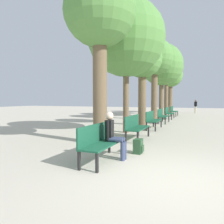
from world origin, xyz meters
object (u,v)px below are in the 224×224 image
object	(u,v)px
bench_row_3	(162,115)
bench_row_5	(173,110)
bench_row_1	(135,126)
tree_row_3	(155,58)
tree_row_0	(100,15)
tree_row_2	(142,60)
person_seated	(113,134)
backpack	(138,146)
bench_row_4	(169,112)
tree_row_5	(167,67)
tree_row_6	(171,76)
bench_row_2	(152,119)
bench_row_0	(100,140)
tree_row_1	(126,38)
pedestrian_near	(196,106)
tree_row_4	(162,65)

from	to	relation	value
bench_row_3	bench_row_5	size ratio (longest dim) A/B	1.00
bench_row_1	tree_row_3	bearing A→B (deg)	96.21
bench_row_3	tree_row_0	world-z (taller)	tree_row_0
tree_row_2	person_seated	bearing A→B (deg)	-81.35
backpack	bench_row_4	bearing A→B (deg)	93.36
tree_row_2	tree_row_0	bearing A→B (deg)	-90.00
bench_row_4	tree_row_0	bearing A→B (deg)	-94.71
person_seated	bench_row_1	bearing A→B (deg)	94.73
bench_row_1	tree_row_5	bearing A→B (deg)	93.57
tree_row_5	backpack	distance (m)	17.77
bench_row_5	tree_row_5	size ratio (longest dim) A/B	0.28
tree_row_2	tree_row_6	size ratio (longest dim) A/B	0.90
person_seated	bench_row_5	bearing A→B (deg)	90.88
tree_row_0	bench_row_2	bearing A→B (deg)	78.72
tree_row_3	bench_row_0	bearing A→B (deg)	-85.52
tree_row_1	person_seated	distance (m)	6.08
tree_row_3	pedestrian_near	size ratio (longest dim) A/B	3.99
person_seated	backpack	distance (m)	1.06
bench_row_0	bench_row_3	xyz separation A→B (m)	(0.00, 9.92, 0.00)
bench_row_1	person_seated	world-z (taller)	person_seated
tree_row_1	backpack	xyz separation A→B (m)	(1.64, -3.78, -4.27)
tree_row_6	bench_row_0	bearing A→B (deg)	-87.55
bench_row_0	bench_row_5	xyz separation A→B (m)	(0.00, 16.54, 0.00)
person_seated	tree_row_2	bearing A→B (deg)	98.65
tree_row_6	person_seated	bearing A→B (deg)	-86.85
bench_row_1	bench_row_4	xyz separation A→B (m)	(0.00, 9.92, 0.00)
bench_row_5	tree_row_4	size ratio (longest dim) A/B	0.28
bench_row_3	tree_row_0	size ratio (longest dim) A/B	0.31
bench_row_2	tree_row_3	distance (m)	6.76
bench_row_1	bench_row_5	distance (m)	13.23
tree_row_3	tree_row_2	bearing A→B (deg)	-90.00
tree_row_2	backpack	bearing A→B (deg)	-76.66
tree_row_4	person_seated	world-z (taller)	tree_row_4
bench_row_3	bench_row_5	distance (m)	6.62
bench_row_4	person_seated	world-z (taller)	person_seated
bench_row_3	tree_row_6	xyz separation A→B (m)	(-0.93, 11.72, 3.83)
bench_row_0	bench_row_5	world-z (taller)	same
bench_row_5	backpack	bearing A→B (deg)	-87.36
bench_row_1	backpack	size ratio (longest dim) A/B	4.33
bench_row_4	tree_row_2	world-z (taller)	tree_row_2
backpack	tree_row_3	bearing A→B (deg)	98.69
bench_row_5	bench_row_1	bearing A→B (deg)	-90.00
tree_row_5	tree_row_3	bearing A→B (deg)	-90.00
bench_row_5	tree_row_6	bearing A→B (deg)	100.29
bench_row_3	tree_row_5	world-z (taller)	tree_row_5
backpack	bench_row_1	bearing A→B (deg)	107.97
bench_row_0	bench_row_5	size ratio (longest dim) A/B	1.00
tree_row_2	bench_row_3	bearing A→B (deg)	63.93
tree_row_0	tree_row_5	world-z (taller)	tree_row_5
tree_row_1	tree_row_5	size ratio (longest dim) A/B	0.95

